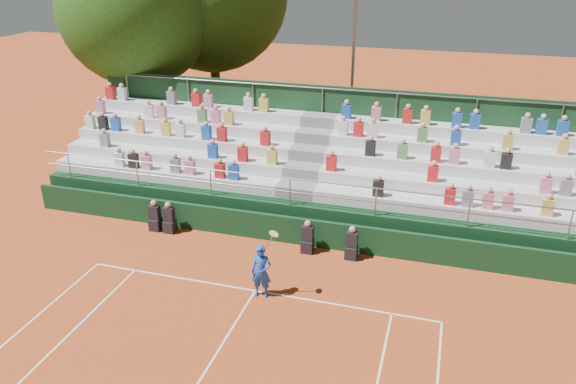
% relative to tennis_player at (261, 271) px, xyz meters
% --- Properties ---
extents(ground, '(90.00, 90.00, 0.00)m').
position_rel_tennis_player_xyz_m(ground, '(-0.27, 0.18, -0.84)').
color(ground, '#AF461D').
rests_on(ground, ground).
extents(courtside_wall, '(20.00, 0.15, 1.00)m').
position_rel_tennis_player_xyz_m(courtside_wall, '(-0.27, 3.38, -0.34)').
color(courtside_wall, black).
rests_on(courtside_wall, ground).
extents(line_officials, '(7.66, 0.40, 1.19)m').
position_rel_tennis_player_xyz_m(line_officials, '(-1.72, 2.93, -0.36)').
color(line_officials, black).
rests_on(line_officials, ground).
extents(grandstand, '(20.00, 5.20, 4.40)m').
position_rel_tennis_player_xyz_m(grandstand, '(-0.27, 6.62, 0.24)').
color(grandstand, black).
rests_on(grandstand, ground).
extents(tennis_player, '(0.85, 0.45, 2.22)m').
position_rel_tennis_player_xyz_m(tennis_player, '(0.00, 0.00, 0.00)').
color(tennis_player, '#1845B7').
rests_on(tennis_player, ground).
extents(tree_west, '(7.32, 7.32, 10.60)m').
position_rel_tennis_player_xyz_m(tree_west, '(-9.85, 11.04, 6.08)').
color(tree_west, '#392514').
rests_on(tree_west, ground).
extents(floodlight_mast, '(0.60, 0.25, 9.10)m').
position_rel_tennis_player_xyz_m(floodlight_mast, '(0.18, 12.87, 4.40)').
color(floodlight_mast, gray).
rests_on(floodlight_mast, ground).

